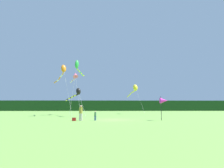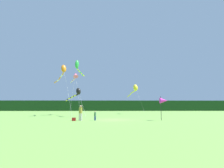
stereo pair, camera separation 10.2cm
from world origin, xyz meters
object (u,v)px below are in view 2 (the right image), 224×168
at_px(banner_flag_pole, 164,101).
at_px(kite_rainbow, 75,75).
at_px(kite_black, 77,93).
at_px(cooler_box, 74,119).
at_px(kite_yellow, 135,88).
at_px(person_adult, 81,112).
at_px(person_child, 95,115).
at_px(kite_orange, 63,71).
at_px(kite_green, 77,66).

relative_size(banner_flag_pole, kite_rainbow, 0.33).
bearing_deg(kite_black, kite_rainbow, 103.58).
distance_m(cooler_box, kite_yellow, 21.93).
bearing_deg(cooler_box, kite_yellow, 62.52).
bearing_deg(kite_black, person_adult, -77.27).
distance_m(cooler_box, banner_flag_pole, 10.80).
height_order(person_adult, kite_black, kite_black).
height_order(person_child, cooler_box, person_child).
distance_m(cooler_box, kite_orange, 14.21).
bearing_deg(kite_green, banner_flag_pole, -46.85).
height_order(person_child, kite_green, kite_green).
xyz_separation_m(kite_rainbow, kite_yellow, (12.46, 4.18, -2.17)).
distance_m(person_child, cooler_box, 2.49).
height_order(person_adult, person_child, person_adult).
bearing_deg(kite_yellow, person_child, -112.05).
relative_size(kite_yellow, kite_orange, 0.98).
xyz_separation_m(cooler_box, kite_orange, (-4.24, 11.09, 7.80)).
distance_m(banner_flag_pole, kite_black, 14.50).
distance_m(person_child, kite_black, 9.56).
height_order(kite_rainbow, kite_yellow, kite_rainbow).
height_order(kite_green, kite_orange, kite_green).
xyz_separation_m(cooler_box, kite_yellow, (9.81, 18.86, 5.39)).
distance_m(banner_flag_pole, kite_rainbow, 20.14).
xyz_separation_m(person_child, kite_green, (-4.56, 13.57, 9.01)).
bearing_deg(kite_black, cooler_box, -82.04).
bearing_deg(kite_green, kite_yellow, 21.65).
relative_size(person_adult, kite_orange, 0.20).
relative_size(person_adult, kite_yellow, 0.20).
relative_size(person_adult, banner_flag_pole, 0.63).
height_order(person_adult, banner_flag_pole, banner_flag_pole).
relative_size(cooler_box, kite_green, 0.04).
height_order(person_child, kite_rainbow, kite_rainbow).
bearing_deg(kite_green, kite_rainbow, 130.09).
bearing_deg(banner_flag_pole, kite_rainbow, 133.03).
bearing_deg(banner_flag_pole, kite_black, 145.00).
xyz_separation_m(kite_rainbow, kite_black, (1.43, -5.91, -3.86)).
height_order(banner_flag_pole, kite_black, kite_black).
bearing_deg(person_child, banner_flag_pole, -0.25).
bearing_deg(kite_green, kite_orange, -124.45).
bearing_deg(kite_yellow, kite_orange, -151.05).
bearing_deg(kite_yellow, kite_rainbow, -161.45).
relative_size(kite_yellow, kite_green, 0.83).
relative_size(person_child, cooler_box, 2.64).
bearing_deg(person_child, kite_green, 108.58).
height_order(person_adult, kite_green, kite_green).
distance_m(person_adult, banner_flag_pole, 9.95).
bearing_deg(kite_orange, person_adult, -65.61).
bearing_deg(banner_flag_pole, person_child, 179.75).
distance_m(kite_yellow, kite_orange, 16.24).
height_order(kite_black, kite_green, kite_green).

